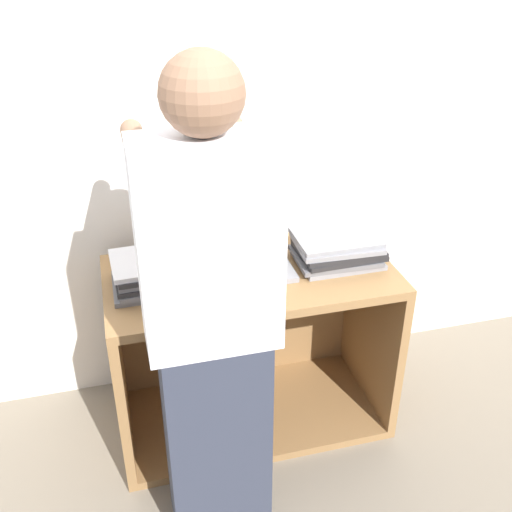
{
  "coord_description": "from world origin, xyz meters",
  "views": [
    {
      "loc": [
        -0.48,
        -1.64,
        1.93
      ],
      "look_at": [
        0.0,
        0.2,
        0.86
      ],
      "focal_mm": 42.0,
      "sensor_mm": 36.0,
      "label": 1
    }
  ],
  "objects_px": {
    "person": "(212,329)",
    "laptop_stack_left": "(159,272)",
    "laptop_open": "(247,255)",
    "laptop_stack_right": "(337,249)"
  },
  "relations": [
    {
      "from": "laptop_open",
      "to": "laptop_stack_left",
      "type": "distance_m",
      "value": 0.35
    },
    {
      "from": "laptop_open",
      "to": "laptop_stack_right",
      "type": "bearing_deg",
      "value": -8.49
    },
    {
      "from": "person",
      "to": "laptop_stack_left",
      "type": "bearing_deg",
      "value": 103.68
    },
    {
      "from": "laptop_stack_right",
      "to": "laptop_stack_left",
      "type": "bearing_deg",
      "value": 179.71
    },
    {
      "from": "laptop_stack_left",
      "to": "laptop_stack_right",
      "type": "bearing_deg",
      "value": -0.29
    },
    {
      "from": "laptop_stack_left",
      "to": "person",
      "type": "distance_m",
      "value": 0.48
    },
    {
      "from": "laptop_open",
      "to": "person",
      "type": "bearing_deg",
      "value": -115.01
    },
    {
      "from": "laptop_open",
      "to": "laptop_stack_left",
      "type": "relative_size",
      "value": 0.94
    },
    {
      "from": "laptop_stack_right",
      "to": "person",
      "type": "relative_size",
      "value": 0.21
    },
    {
      "from": "laptop_stack_left",
      "to": "laptop_stack_right",
      "type": "height_order",
      "value": "same"
    }
  ]
}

